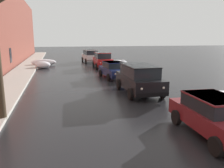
% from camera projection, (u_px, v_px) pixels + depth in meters
% --- Properties ---
extents(left_sidewalk_slab, '(2.41, 80.00, 0.15)m').
position_uv_depth(left_sidewalk_slab, '(9.00, 86.00, 16.10)').
color(left_sidewalk_slab, '#A8A399').
rests_on(left_sidewalk_slab, ground).
extents(snow_bank_near_corner_left, '(1.74, 1.23, 0.83)m').
position_uv_depth(snow_bank_near_corner_left, '(43.00, 65.00, 25.99)').
color(snow_bank_near_corner_left, white).
rests_on(snow_bank_near_corner_left, ground).
extents(snow_bank_along_left_kerb, '(2.33, 1.38, 0.83)m').
position_uv_depth(snow_bank_along_left_kerb, '(222.00, 100.00, 11.22)').
color(snow_bank_along_left_kerb, white).
rests_on(snow_bank_along_left_kerb, ground).
extents(snow_bank_mid_block_left, '(3.10, 1.10, 0.80)m').
position_uv_depth(snow_bank_mid_block_left, '(43.00, 63.00, 28.77)').
color(snow_bank_mid_block_left, white).
rests_on(snow_bank_mid_block_left, ground).
extents(snow_bank_near_corner_right, '(2.53, 1.36, 0.68)m').
position_uv_depth(snow_bank_near_corner_right, '(118.00, 62.00, 29.44)').
color(snow_bank_near_corner_right, white).
rests_on(snow_bank_near_corner_right, ground).
extents(sedan_maroon_approaching_near_lane, '(2.06, 4.23, 1.42)m').
position_uv_depth(sedan_maroon_approaching_near_lane, '(215.00, 115.00, 7.91)').
color(sedan_maroon_approaching_near_lane, maroon).
rests_on(sedan_maroon_approaching_near_lane, ground).
extents(suv_black_parked_kerbside_close, '(2.27, 4.71, 1.82)m').
position_uv_depth(suv_black_parked_kerbside_close, '(139.00, 78.00, 14.05)').
color(suv_black_parked_kerbside_close, black).
rests_on(suv_black_parked_kerbside_close, ground).
extents(sedan_darkblue_parked_kerbside_mid, '(2.17, 4.19, 1.42)m').
position_uv_depth(sedan_darkblue_parked_kerbside_mid, '(114.00, 69.00, 19.66)').
color(sedan_darkblue_parked_kerbside_mid, navy).
rests_on(sedan_darkblue_parked_kerbside_mid, ground).
extents(suv_red_parked_far_down_block, '(2.10, 4.34, 1.82)m').
position_uv_depth(suv_red_parked_far_down_block, '(102.00, 59.00, 26.57)').
color(suv_red_parked_far_down_block, red).
rests_on(suv_red_parked_far_down_block, ground).
extents(suv_white_queued_behind_truck, '(2.21, 4.56, 1.82)m').
position_uv_depth(suv_white_queued_behind_truck, '(90.00, 55.00, 32.66)').
color(suv_white_queued_behind_truck, silver).
rests_on(suv_white_queued_behind_truck, ground).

